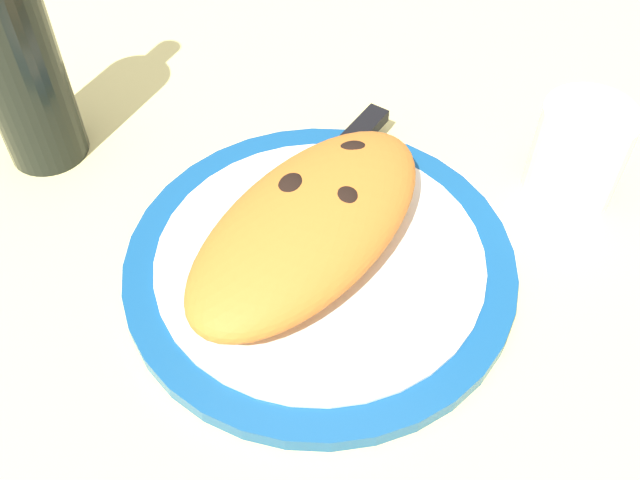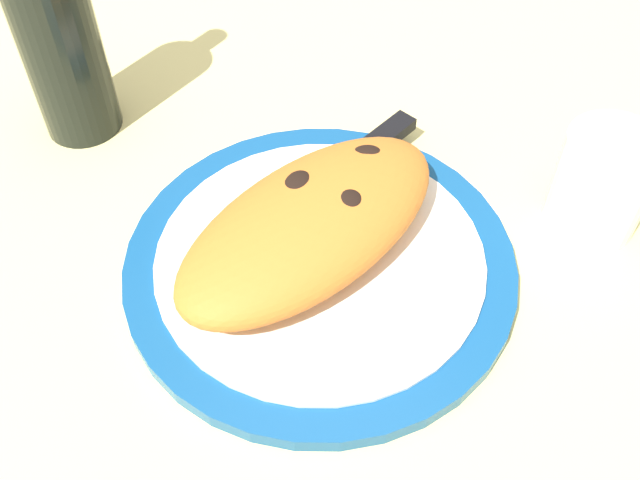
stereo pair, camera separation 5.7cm
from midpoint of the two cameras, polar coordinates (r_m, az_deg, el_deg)
ground_plane at (r=60.77cm, az=2.67°, el=-3.33°), size 150.00×150.00×3.00cm
plate at (r=58.93cm, az=2.75°, el=-1.98°), size 31.46×31.46×1.70cm
calzone at (r=56.60cm, az=1.78°, el=0.86°), size 26.08×14.64×5.36cm
fork at (r=55.17cm, az=7.53°, el=-5.80°), size 17.97×2.33×0.40cm
knife at (r=65.16cm, az=5.28°, el=6.02°), size 21.83×4.99×1.20cm
water_glass at (r=65.60cm, az=23.33°, el=3.61°), size 7.84×7.84×8.87cm
wine_bottle at (r=68.32cm, az=-17.69°, el=15.40°), size 7.13×7.13×26.93cm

